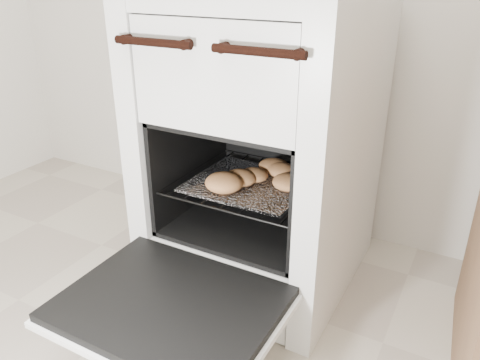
% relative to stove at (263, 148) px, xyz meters
% --- Properties ---
extents(stove, '(0.57, 0.63, 0.87)m').
position_rel_stove_xyz_m(stove, '(0.00, 0.00, 0.00)').
color(stove, silver).
rests_on(stove, ground).
extents(oven_door, '(0.51, 0.40, 0.04)m').
position_rel_stove_xyz_m(oven_door, '(0.00, -0.48, -0.24)').
color(oven_door, black).
rests_on(oven_door, stove).
extents(oven_rack, '(0.41, 0.40, 0.01)m').
position_rel_stove_xyz_m(oven_rack, '(0.00, -0.06, -0.09)').
color(oven_rack, black).
rests_on(oven_rack, stove).
extents(foil_sheet, '(0.32, 0.28, 0.01)m').
position_rel_stove_xyz_m(foil_sheet, '(0.00, -0.08, -0.08)').
color(foil_sheet, white).
rests_on(foil_sheet, oven_rack).
extents(baked_rolls, '(0.28, 0.31, 0.05)m').
position_rel_stove_xyz_m(baked_rolls, '(0.02, -0.08, -0.06)').
color(baked_rolls, tan).
rests_on(baked_rolls, foil_sheet).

